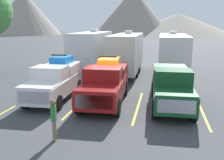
% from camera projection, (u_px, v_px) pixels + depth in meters
% --- Properties ---
extents(ground_plane, '(240.00, 240.00, 0.00)m').
position_uv_depth(ground_plane, '(110.00, 101.00, 14.52)').
color(ground_plane, '#3F4244').
extents(pickup_truck_a, '(2.30, 5.51, 2.61)m').
position_uv_depth(pickup_truck_a, '(56.00, 79.00, 14.95)').
color(pickup_truck_a, white).
rests_on(pickup_truck_a, ground).
extents(pickup_truck_b, '(2.42, 5.76, 2.60)m').
position_uv_depth(pickup_truck_b, '(106.00, 82.00, 14.17)').
color(pickup_truck_b, maroon).
rests_on(pickup_truck_b, ground).
extents(pickup_truck_c, '(2.28, 5.51, 2.19)m').
position_uv_depth(pickup_truck_c, '(172.00, 86.00, 13.45)').
color(pickup_truck_c, '#144723').
rests_on(pickup_truck_c, ground).
extents(lot_stripe_a, '(0.12, 5.50, 0.01)m').
position_uv_depth(lot_stripe_a, '(28.00, 99.00, 14.99)').
color(lot_stripe_a, gold).
rests_on(lot_stripe_a, ground).
extents(lot_stripe_b, '(0.12, 5.50, 0.01)m').
position_uv_depth(lot_stripe_b, '(80.00, 102.00, 14.33)').
color(lot_stripe_b, gold).
rests_on(lot_stripe_b, ground).
extents(lot_stripe_c, '(0.12, 5.50, 0.01)m').
position_uv_depth(lot_stripe_c, '(138.00, 106.00, 13.68)').
color(lot_stripe_c, gold).
rests_on(lot_stripe_c, ground).
extents(lot_stripe_d, '(0.12, 5.50, 0.01)m').
position_uv_depth(lot_stripe_d, '(202.00, 110.00, 13.03)').
color(lot_stripe_d, gold).
rests_on(lot_stripe_d, ground).
extents(camper_trailer_a, '(2.47, 8.19, 4.02)m').
position_uv_depth(camper_trailer_a, '(92.00, 50.00, 22.39)').
color(camper_trailer_a, white).
rests_on(camper_trailer_a, ground).
extents(camper_trailer_b, '(2.38, 9.07, 3.86)m').
position_uv_depth(camper_trailer_b, '(127.00, 52.00, 21.89)').
color(camper_trailer_b, silver).
rests_on(camper_trailer_b, ground).
extents(camper_trailer_c, '(2.41, 9.19, 3.82)m').
position_uv_depth(camper_trailer_c, '(173.00, 52.00, 21.69)').
color(camper_trailer_c, white).
rests_on(camper_trailer_c, ground).
extents(person_a, '(0.25, 0.36, 1.68)m').
position_uv_depth(person_a, '(54.00, 117.00, 9.48)').
color(person_a, '#726047').
rests_on(person_a, ground).
extents(mountain_ridge, '(124.26, 43.53, 17.40)m').
position_uv_depth(mountain_ridge, '(144.00, 16.00, 93.35)').
color(mountain_ridge, gray).
rests_on(mountain_ridge, ground).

